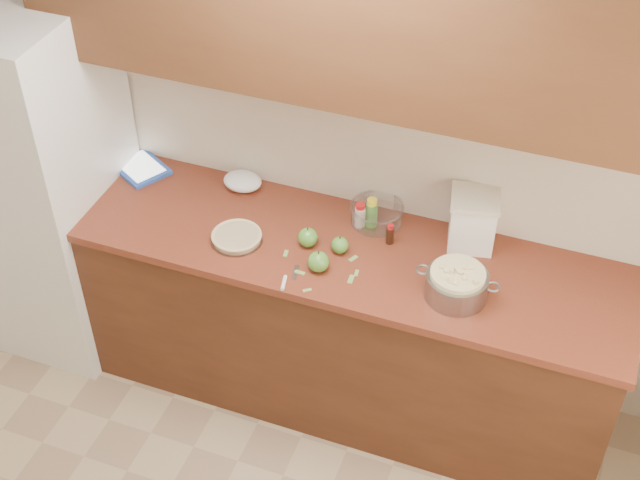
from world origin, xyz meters
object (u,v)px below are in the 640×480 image
(colander, at_px, (457,284))
(tablet, at_px, (140,168))
(flour_canister, at_px, (473,219))
(pie, at_px, (237,237))

(colander, xyz_separation_m, tablet, (-1.61, 0.31, -0.05))
(colander, xyz_separation_m, flour_canister, (-0.02, 0.34, 0.06))
(pie, bearing_deg, flour_canister, 19.78)
(pie, relative_size, colander, 0.66)
(tablet, bearing_deg, colander, 18.67)
(flour_canister, height_order, tablet, flour_canister)
(flour_canister, distance_m, tablet, 1.60)
(flour_canister, bearing_deg, colander, -86.53)
(flour_canister, bearing_deg, tablet, -179.00)
(colander, bearing_deg, pie, 179.90)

